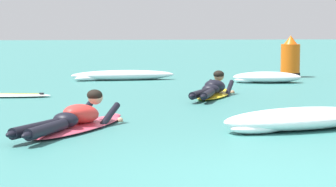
{
  "coord_description": "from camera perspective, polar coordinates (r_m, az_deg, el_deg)",
  "views": [
    {
      "loc": [
        -1.86,
        -5.3,
        1.34
      ],
      "look_at": [
        -0.32,
        5.09,
        0.28
      ],
      "focal_mm": 69.65,
      "sensor_mm": 36.0,
      "label": 1
    }
  ],
  "objects": [
    {
      "name": "surfer_far",
      "position": [
        12.71,
        3.96,
        0.32
      ],
      "size": [
        1.39,
        2.33,
        0.54
      ],
      "color": "yellow",
      "rests_on": "ground"
    },
    {
      "name": "surfer_near",
      "position": [
        8.66,
        -8.09,
        -2.3
      ],
      "size": [
        1.66,
        2.51,
        0.55
      ],
      "color": "#E54C66",
      "rests_on": "ground"
    },
    {
      "name": "whitewater_back",
      "position": [
        16.9,
        -3.94,
        1.58
      ],
      "size": [
        2.71,
        0.76,
        0.26
      ],
      "color": "white",
      "rests_on": "ground"
    },
    {
      "name": "whitewater_mid_right",
      "position": [
        8.84,
        11.51,
        -2.22
      ],
      "size": [
        2.39,
        1.32,
        0.29
      ],
      "color": "white",
      "rests_on": "ground"
    },
    {
      "name": "whitewater_mid_left",
      "position": [
        16.24,
        8.67,
        1.39
      ],
      "size": [
        1.78,
        1.06,
        0.27
      ],
      "color": "white",
      "rests_on": "ground"
    },
    {
      "name": "channel_marker_buoy",
      "position": [
        18.23,
        10.65,
        2.89
      ],
      "size": [
        0.55,
        0.55,
        1.15
      ],
      "color": "#EA5B0F",
      "rests_on": "ground"
    },
    {
      "name": "ground_plane",
      "position": [
        15.47,
        -1.49,
        0.77
      ],
      "size": [
        120.0,
        120.0,
        0.0
      ],
      "primitive_type": "plane",
      "color": "#387A75"
    }
  ]
}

